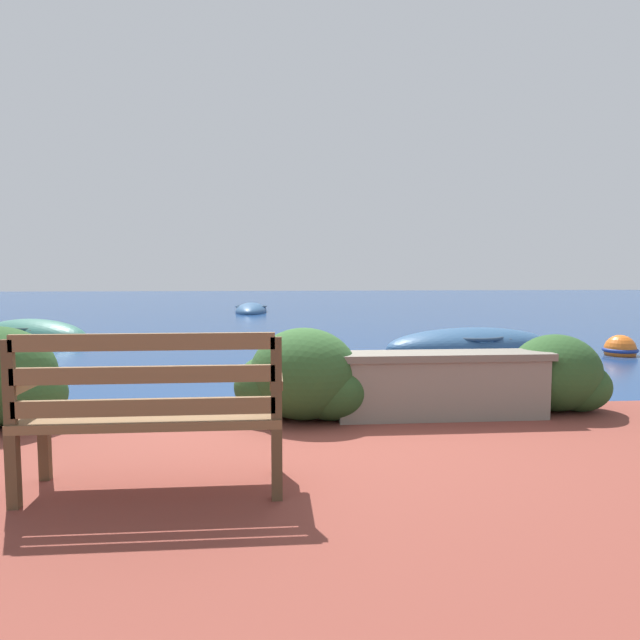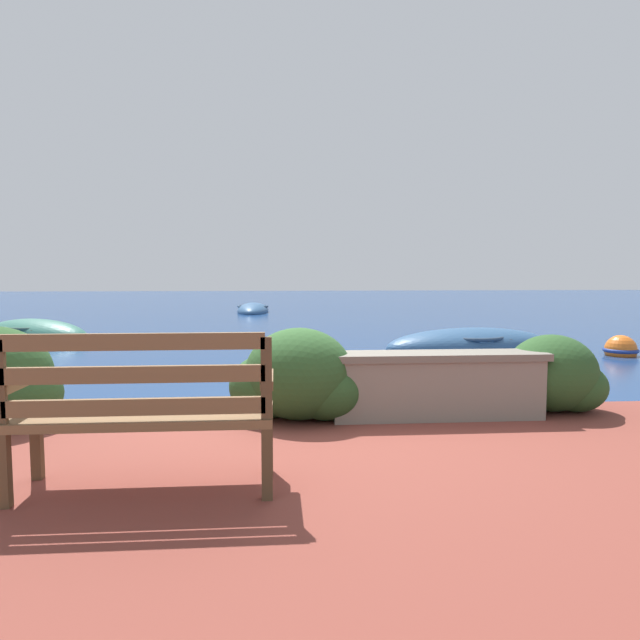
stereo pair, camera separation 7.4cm
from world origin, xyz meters
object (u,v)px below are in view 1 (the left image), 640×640
park_bench (152,409)px  rowboat_mid (33,336)px  rowboat_nearest (470,346)px  mooring_buoy (620,350)px  rowboat_far (251,311)px

park_bench → rowboat_mid: park_bench is taller
rowboat_nearest → mooring_buoy: (2.37, -0.99, 0.03)m
rowboat_mid → rowboat_far: (4.48, 8.08, -0.01)m
rowboat_nearest → rowboat_mid: bearing=155.9°
park_bench → rowboat_nearest: park_bench is taller
park_bench → rowboat_far: bearing=93.2°
rowboat_far → mooring_buoy: bearing=32.2°
rowboat_nearest → rowboat_mid: rowboat_mid is taller
rowboat_nearest → rowboat_mid: (-9.01, 2.43, 0.00)m
park_bench → mooring_buoy: bearing=45.7°
rowboat_nearest → rowboat_far: rowboat_nearest is taller
rowboat_nearest → rowboat_far: size_ratio=1.25×
park_bench → rowboat_far: size_ratio=0.52×
park_bench → mooring_buoy: park_bench is taller
rowboat_mid → mooring_buoy: size_ratio=5.28×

